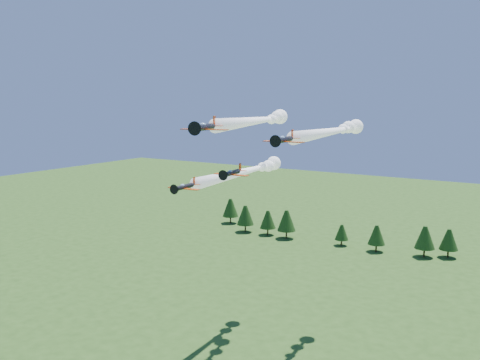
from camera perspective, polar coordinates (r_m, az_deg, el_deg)
The scene contains 5 objects.
plane_lead at distance 118.29m, azimuth 2.01°, elevation 6.37°, with size 16.88×53.70×3.70m.
plane_left at distance 128.65m, azimuth 0.84°, elevation 1.00°, with size 8.19×47.97×3.70m.
plane_right at distance 122.91m, azimuth 9.97°, elevation 5.16°, with size 9.53×51.83×3.70m.
plane_slot at distance 105.80m, azimuth -0.86°, elevation 0.76°, with size 7.36×7.98×2.57m.
treeline at distance 205.82m, azimuth 15.73°, elevation -5.59°, with size 171.63×19.78×11.61m.
Camera 1 is at (54.83, -82.43, 56.23)m, focal length 40.00 mm.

